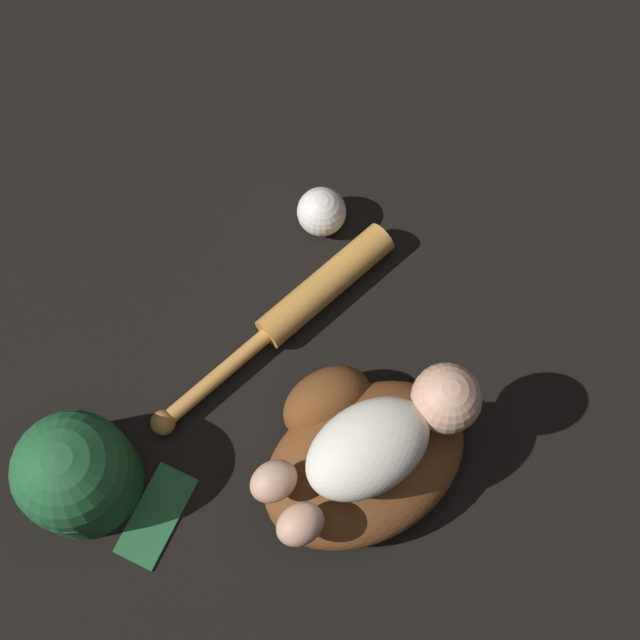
# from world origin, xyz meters

# --- Properties ---
(ground_plane) EXTENTS (6.00, 6.00, 0.00)m
(ground_plane) POSITION_xyz_m (0.00, 0.00, 0.00)
(ground_plane) COLOR black
(baseball_glove) EXTENTS (0.35, 0.31, 0.10)m
(baseball_glove) POSITION_xyz_m (-0.06, 0.07, 0.05)
(baseball_glove) COLOR brown
(baseball_glove) RESTS_ON ground
(baby_figure) EXTENTS (0.32, 0.21, 0.09)m
(baby_figure) POSITION_xyz_m (-0.03, 0.06, 0.14)
(baby_figure) COLOR silver
(baby_figure) RESTS_ON baseball_glove
(baseball_bat) EXTENTS (0.39, 0.28, 0.05)m
(baseball_bat) POSITION_xyz_m (-0.10, 0.30, 0.03)
(baseball_bat) COLOR #C6843D
(baseball_bat) RESTS_ON ground
(baseball) EXTENTS (0.08, 0.08, 0.08)m
(baseball) POSITION_xyz_m (-0.05, 0.45, 0.04)
(baseball) COLOR white
(baseball) RESTS_ON ground
(baseball_cap) EXTENTS (0.24, 0.22, 0.16)m
(baseball_cap) POSITION_xyz_m (-0.44, 0.10, 0.07)
(baseball_cap) COLOR #1E562D
(baseball_cap) RESTS_ON ground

